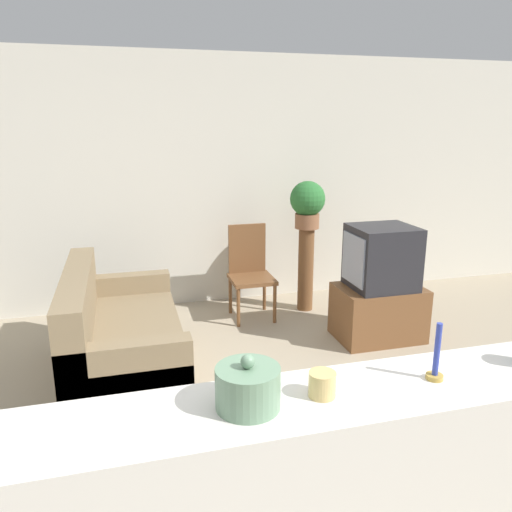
{
  "coord_description": "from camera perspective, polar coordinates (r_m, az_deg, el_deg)",
  "views": [
    {
      "loc": [
        -0.75,
        -1.98,
        1.99
      ],
      "look_at": [
        0.36,
        2.12,
        0.85
      ],
      "focal_mm": 35.0,
      "sensor_mm": 36.0,
      "label": 1
    }
  ],
  "objects": [
    {
      "name": "wall_back",
      "position": [
        5.5,
        -7.32,
        8.24
      ],
      "size": [
        9.0,
        0.06,
        2.7
      ],
      "color": "beige",
      "rests_on": "ground_plane"
    },
    {
      "name": "couch",
      "position": [
        4.2,
        -15.38,
        -9.24
      ],
      "size": [
        0.87,
        1.69,
        0.88
      ],
      "color": "#847051",
      "rests_on": "ground_plane"
    },
    {
      "name": "tv_stand",
      "position": [
        4.87,
        13.78,
        -6.3
      ],
      "size": [
        0.79,
        0.54,
        0.51
      ],
      "color": "brown",
      "rests_on": "ground_plane"
    },
    {
      "name": "television",
      "position": [
        4.7,
        14.12,
        -0.14
      ],
      "size": [
        0.57,
        0.51,
        0.58
      ],
      "color": "#232328",
      "rests_on": "tv_stand"
    },
    {
      "name": "wooden_chair",
      "position": [
        5.2,
        -0.71,
        -1.41
      ],
      "size": [
        0.44,
        0.44,
        0.96
      ],
      "color": "brown",
      "rests_on": "ground_plane"
    },
    {
      "name": "plant_stand",
      "position": [
        5.41,
        5.7,
        -1.52
      ],
      "size": [
        0.17,
        0.17,
        0.91
      ],
      "color": "brown",
      "rests_on": "ground_plane"
    },
    {
      "name": "potted_plant",
      "position": [
        5.25,
        5.91,
        6.1
      ],
      "size": [
        0.37,
        0.37,
        0.5
      ],
      "color": "#8E5B3D",
      "rests_on": "plant_stand"
    },
    {
      "name": "foreground_counter",
      "position": [
        2.32,
        8.33,
        -25.68
      ],
      "size": [
        2.53,
        0.44,
        0.97
      ],
      "color": "silver",
      "rests_on": "ground_plane"
    },
    {
      "name": "decorative_bowl",
      "position": [
        1.9,
        -0.93,
        -14.76
      ],
      "size": [
        0.24,
        0.24,
        0.21
      ],
      "color": "gray",
      "rests_on": "foreground_counter"
    },
    {
      "name": "candle_jar",
      "position": [
        2.0,
        7.57,
        -14.33
      ],
      "size": [
        0.11,
        0.11,
        0.1
      ],
      "color": "tan",
      "rests_on": "foreground_counter"
    },
    {
      "name": "candlestick",
      "position": [
        2.21,
        19.88,
        -11.24
      ],
      "size": [
        0.07,
        0.07,
        0.25
      ],
      "color": "#B7933D",
      "rests_on": "foreground_counter"
    }
  ]
}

